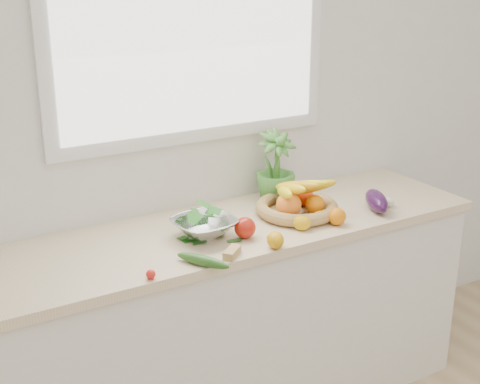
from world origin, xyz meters
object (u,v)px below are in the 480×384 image
cucumber (203,261)px  fruit_basket (297,203)px  eggplant (376,201)px  potted_herb (275,167)px  apple (245,228)px  colander_with_spinach (204,223)px

cucumber → fruit_basket: fruit_basket is taller
eggplant → potted_herb: potted_herb is taller
cucumber → apple: bearing=28.3°
colander_with_spinach → potted_herb: bearing=24.5°
eggplant → apple: bearing=177.3°
cucumber → colander_with_spinach: colander_with_spinach is taller
apple → cucumber: apple is taller
cucumber → colander_with_spinach: (0.12, 0.23, 0.04)m
apple → eggplant: (0.66, -0.03, 0.00)m
potted_herb → colander_with_spinach: potted_herb is taller
fruit_basket → colander_with_spinach: (-0.46, -0.02, 0.01)m
colander_with_spinach → fruit_basket: bearing=2.4°
apple → fruit_basket: size_ratio=0.19×
apple → fruit_basket: fruit_basket is taller
eggplant → cucumber: 0.93m
eggplant → cucumber: (-0.92, -0.11, -0.02)m
cucumber → fruit_basket: bearing=22.8°
cucumber → fruit_basket: 0.64m
eggplant → potted_herb: bearing=133.0°
apple → cucumber: (-0.26, -0.14, -0.02)m
fruit_basket → colander_with_spinach: size_ratio=1.64×
colander_with_spinach → eggplant: bearing=-8.3°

